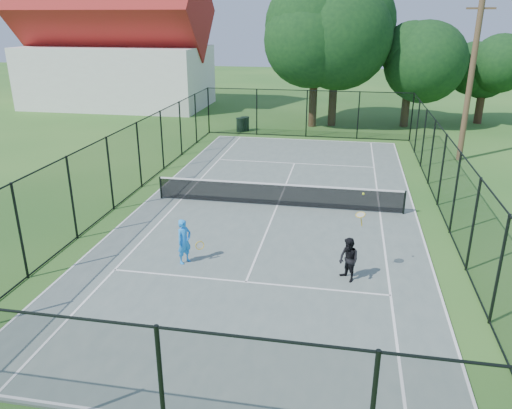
% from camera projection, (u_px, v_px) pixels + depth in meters
% --- Properties ---
extents(ground, '(120.00, 120.00, 0.00)m').
position_uv_depth(ground, '(277.00, 207.00, 20.47)').
color(ground, '#23581E').
extents(tennis_court, '(11.00, 24.00, 0.06)m').
position_uv_depth(tennis_court, '(277.00, 206.00, 20.46)').
color(tennis_court, slate).
rests_on(tennis_court, ground).
extents(tennis_net, '(10.08, 0.08, 0.95)m').
position_uv_depth(tennis_net, '(277.00, 194.00, 20.26)').
color(tennis_net, black).
rests_on(tennis_net, tennis_court).
extents(fence, '(13.10, 26.10, 3.00)m').
position_uv_depth(fence, '(278.00, 172.00, 19.94)').
color(fence, black).
rests_on(fence, ground).
extents(tree_near_left, '(7.27, 7.27, 9.48)m').
position_uv_depth(tree_near_left, '(315.00, 40.00, 33.51)').
color(tree_near_left, '#332114').
rests_on(tree_near_left, ground).
extents(tree_near_mid, '(6.93, 6.93, 9.07)m').
position_uv_depth(tree_near_mid, '(336.00, 44.00, 33.87)').
color(tree_near_mid, '#332114').
rests_on(tree_near_mid, ground).
extents(tree_near_right, '(5.79, 5.79, 7.99)m').
position_uv_depth(tree_near_right, '(411.00, 52.00, 33.75)').
color(tree_near_right, '#332114').
rests_on(tree_near_right, ground).
extents(tree_far_right, '(4.31, 4.31, 5.70)m').
position_uv_depth(tree_far_right, '(485.00, 74.00, 35.30)').
color(tree_far_right, '#332114').
rests_on(tree_far_right, ground).
extents(building, '(15.30, 8.15, 11.87)m').
position_uv_depth(building, '(115.00, 47.00, 41.86)').
color(building, silver).
rests_on(building, ground).
extents(trash_bin_left, '(0.58, 0.58, 0.93)m').
position_uv_depth(trash_bin_left, '(240.00, 125.00, 33.71)').
color(trash_bin_left, black).
rests_on(trash_bin_left, ground).
extents(trash_bin_right, '(0.58, 0.58, 0.95)m').
position_uv_depth(trash_bin_right, '(245.00, 124.00, 33.99)').
color(trash_bin_right, black).
rests_on(trash_bin_right, ground).
extents(utility_pole, '(1.40, 0.30, 8.47)m').
position_uv_depth(utility_pole, '(471.00, 79.00, 25.74)').
color(utility_pole, '#4C3823').
rests_on(utility_pole, ground).
extents(player_blue, '(0.87, 0.63, 1.44)m').
position_uv_depth(player_blue, '(184.00, 241.00, 15.49)').
color(player_blue, '#1D8EF9').
rests_on(player_blue, tennis_court).
extents(player_black, '(0.80, 0.90, 2.61)m').
position_uv_depth(player_black, '(349.00, 259.00, 14.44)').
color(player_black, black).
rests_on(player_black, tennis_court).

